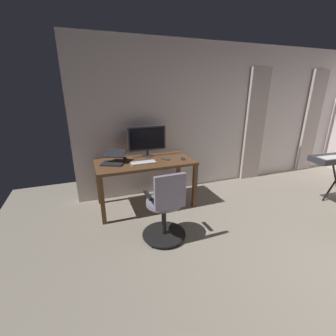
# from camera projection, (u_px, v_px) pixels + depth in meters

# --- Properties ---
(back_room_partition) EXTENTS (5.76, 0.10, 2.59)m
(back_room_partition) POSITION_uv_depth(u_px,v_px,m) (228.00, 117.00, 4.42)
(back_room_partition) COLOR silver
(back_room_partition) RESTS_ON ground
(curtain_left_panel) EXTENTS (0.41, 0.06, 2.20)m
(curtain_left_panel) POSITION_uv_depth(u_px,v_px,m) (311.00, 123.00, 5.10)
(curtain_left_panel) COLOR #BAACA6
(curtain_left_panel) RESTS_ON ground
(curtain_right_panel) EXTENTS (0.44, 0.06, 2.20)m
(curtain_right_panel) POSITION_uv_depth(u_px,v_px,m) (255.00, 126.00, 4.58)
(curtain_right_panel) COLOR #BAACA6
(curtain_right_panel) RESTS_ON ground
(desk) EXTENTS (1.50, 0.74, 0.76)m
(desk) POSITION_uv_depth(u_px,v_px,m) (145.00, 167.00, 3.56)
(desk) COLOR brown
(desk) RESTS_ON ground
(office_chair) EXTENTS (0.56, 0.56, 0.93)m
(office_chair) POSITION_uv_depth(u_px,v_px,m) (166.00, 209.00, 2.77)
(office_chair) COLOR black
(office_chair) RESTS_ON ground
(computer_monitor) EXTENTS (0.63, 0.18, 0.49)m
(computer_monitor) POSITION_uv_depth(u_px,v_px,m) (147.00, 139.00, 3.69)
(computer_monitor) COLOR #333338
(computer_monitor) RESTS_ON desk
(computer_keyboard) EXTENTS (0.37, 0.15, 0.02)m
(computer_keyboard) POSITION_uv_depth(u_px,v_px,m) (143.00, 163.00, 3.41)
(computer_keyboard) COLOR white
(computer_keyboard) RESTS_ON desk
(laptop) EXTENTS (0.44, 0.45, 0.17)m
(laptop) POSITION_uv_depth(u_px,v_px,m) (114.00, 160.00, 3.41)
(laptop) COLOR #232328
(laptop) RESTS_ON desk
(computer_mouse) EXTENTS (0.06, 0.10, 0.04)m
(computer_mouse) POSITION_uv_depth(u_px,v_px,m) (125.00, 158.00, 3.62)
(computer_mouse) COLOR #333338
(computer_mouse) RESTS_ON desk
(cell_phone_by_monitor) EXTENTS (0.14, 0.16, 0.01)m
(cell_phone_by_monitor) POSITION_uv_depth(u_px,v_px,m) (166.00, 159.00, 3.60)
(cell_phone_by_monitor) COLOR #333338
(cell_phone_by_monitor) RESTS_ON desk
(cell_phone_face_up) EXTENTS (0.11, 0.16, 0.01)m
(cell_phone_face_up) POSITION_uv_depth(u_px,v_px,m) (183.00, 159.00, 3.63)
(cell_phone_face_up) COLOR #232328
(cell_phone_face_up) RESTS_ON desk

